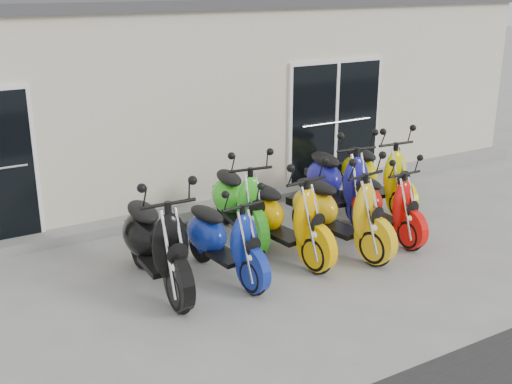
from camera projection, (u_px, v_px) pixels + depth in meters
ground at (278, 254)px, 8.97m from camera, size 80.00×80.00×0.00m
building at (138, 88)px, 12.70m from camera, size 14.00×6.00×3.20m
roof_cap at (133, 0)px, 12.17m from camera, size 14.20×6.20×0.16m
front_step at (212, 207)px, 10.59m from camera, size 14.00×0.40×0.15m
door_right at (335, 118)px, 11.60m from camera, size 2.02×0.08×2.22m
scooter_front_black at (155, 229)px, 7.77m from camera, size 0.86×2.14×1.56m
scooter_front_blue at (224, 228)px, 8.10m from camera, size 0.85×1.88×1.35m
scooter_front_orange_a at (283, 205)px, 8.68m from camera, size 0.98×2.10×1.50m
scooter_front_orange_b at (339, 200)px, 8.89m from camera, size 1.04×2.13×1.51m
scooter_front_red at (383, 194)px, 9.39m from camera, size 0.67×1.81×1.34m
scooter_back_green at (239, 191)px, 9.31m from camera, size 1.01×2.08×1.47m
scooter_back_blue at (339, 171)px, 10.13m from camera, size 1.03×2.17×1.54m
scooter_back_yellow at (376, 165)px, 10.54m from camera, size 0.88×2.08×1.50m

